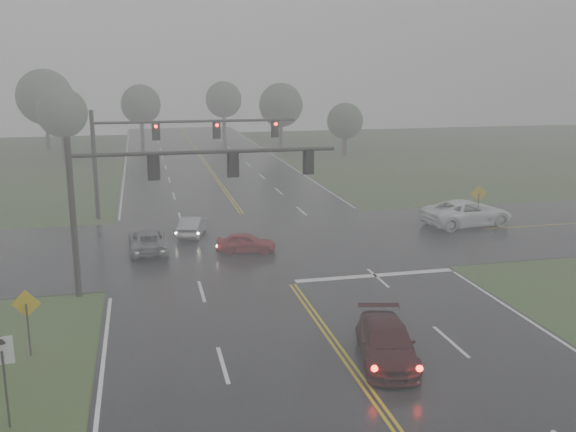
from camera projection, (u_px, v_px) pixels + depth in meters
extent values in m
cube|color=black|center=(269.00, 252.00, 37.52)|extent=(18.00, 160.00, 0.02)
cube|color=black|center=(262.00, 243.00, 39.42)|extent=(120.00, 14.00, 0.02)
cube|color=silver|center=(375.00, 276.00, 33.20)|extent=(8.50, 0.50, 0.01)
imported|color=black|center=(386.00, 360.00, 23.65)|extent=(2.96, 5.09, 1.39)
imported|color=maroon|center=(246.00, 253.00, 37.35)|extent=(3.67, 2.08, 1.18)
imported|color=#929499|center=(193.00, 236.00, 41.12)|extent=(2.29, 4.00, 1.25)
imported|color=slate|center=(148.00, 252.00, 37.52)|extent=(2.28, 4.69, 1.28)
imported|color=white|center=(466.00, 226.00, 43.71)|extent=(6.61, 3.73, 1.74)
cylinder|color=black|center=(73.00, 218.00, 29.42)|extent=(0.29, 0.29, 7.55)
cylinder|color=black|center=(68.00, 155.00, 28.75)|extent=(0.19, 0.19, 0.84)
cylinder|color=black|center=(207.00, 152.00, 30.13)|extent=(12.45, 0.19, 0.19)
cube|color=black|center=(154.00, 167.00, 29.73)|extent=(0.36, 0.29, 1.10)
cube|color=black|center=(154.00, 167.00, 29.89)|extent=(0.58, 0.03, 1.31)
cube|color=black|center=(234.00, 164.00, 30.54)|extent=(0.36, 0.29, 1.10)
cube|color=black|center=(233.00, 164.00, 30.70)|extent=(0.58, 0.03, 1.31)
cube|color=black|center=(309.00, 162.00, 31.36)|extent=(0.36, 0.29, 1.10)
cube|color=black|center=(308.00, 161.00, 31.52)|extent=(0.58, 0.03, 1.31)
cylinder|color=black|center=(95.00, 165.00, 44.79)|extent=(0.30, 0.30, 7.67)
cylinder|color=black|center=(92.00, 122.00, 44.11)|extent=(0.19, 0.19, 0.85)
cylinder|color=black|center=(197.00, 121.00, 45.70)|extent=(14.36, 0.19, 0.19)
cube|color=black|center=(156.00, 131.00, 45.21)|extent=(0.36, 0.30, 1.12)
cube|color=black|center=(156.00, 131.00, 45.38)|extent=(0.59, 0.03, 1.33)
cylinder|color=#FF0C05|center=(156.00, 126.00, 44.97)|extent=(0.23, 0.06, 0.23)
cube|color=black|center=(217.00, 130.00, 46.16)|extent=(0.36, 0.30, 1.12)
cube|color=black|center=(217.00, 130.00, 46.32)|extent=(0.59, 0.03, 1.33)
cylinder|color=#FF0C05|center=(217.00, 125.00, 45.92)|extent=(0.23, 0.06, 0.23)
cube|color=black|center=(275.00, 129.00, 47.10)|extent=(0.36, 0.30, 1.12)
cube|color=black|center=(275.00, 128.00, 47.26)|extent=(0.59, 0.03, 1.33)
cylinder|color=#FF0C05|center=(276.00, 124.00, 46.86)|extent=(0.23, 0.06, 0.23)
cylinder|color=black|center=(28.00, 330.00, 23.81)|extent=(0.07, 0.07, 2.05)
cube|color=gold|center=(26.00, 304.00, 23.61)|extent=(1.07, 0.22, 1.08)
cylinder|color=black|center=(6.00, 390.00, 19.00)|extent=(0.08, 0.08, 2.47)
cube|color=silver|center=(2.00, 351.00, 18.75)|extent=(0.65, 0.10, 0.86)
cube|color=black|center=(2.00, 350.00, 18.78)|extent=(0.11, 0.03, 0.48)
cylinder|color=black|center=(478.00, 209.00, 43.68)|extent=(0.07, 0.07, 2.19)
cube|color=gold|center=(479.00, 193.00, 43.46)|extent=(1.15, 0.19, 1.15)
cylinder|color=#382F24|center=(65.00, 147.00, 73.48)|extent=(0.62, 0.62, 3.19)
sphere|color=#34462F|center=(62.00, 113.00, 72.60)|extent=(5.66, 5.66, 5.66)
cylinder|color=#382F24|center=(281.00, 135.00, 85.73)|extent=(0.49, 0.49, 3.26)
sphere|color=#34462F|center=(281.00, 105.00, 84.82)|extent=(5.80, 5.80, 5.80)
cylinder|color=#382F24|center=(142.00, 131.00, 91.22)|extent=(0.56, 0.56, 3.13)
sphere|color=#34462F|center=(141.00, 104.00, 90.35)|extent=(5.56, 5.56, 5.56)
cylinder|color=#382F24|center=(345.00, 146.00, 77.66)|extent=(0.55, 0.55, 2.44)
sphere|color=#34462F|center=(345.00, 121.00, 76.98)|extent=(4.34, 4.34, 4.34)
cylinder|color=#382F24|center=(48.00, 135.00, 82.43)|extent=(0.53, 0.53, 3.96)
sphere|color=#34462F|center=(45.00, 97.00, 81.33)|extent=(7.04, 7.04, 7.04)
cylinder|color=#382F24|center=(224.00, 124.00, 101.87)|extent=(0.55, 0.55, 3.21)
sphere|color=#34462F|center=(224.00, 99.00, 100.98)|extent=(5.70, 5.70, 5.70)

